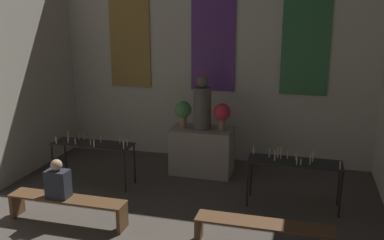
{
  "coord_description": "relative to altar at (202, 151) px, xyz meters",
  "views": [
    {
      "loc": [
        2.02,
        1.39,
        3.36
      ],
      "look_at": [
        0.0,
        8.82,
        1.35
      ],
      "focal_mm": 40.0,
      "sensor_mm": 36.0,
      "label": 1
    }
  ],
  "objects": [
    {
      "name": "candle_rack_right",
      "position": [
        1.91,
        -1.13,
        0.26
      ],
      "size": [
        1.59,
        0.52,
        1.04
      ],
      "color": "black",
      "rests_on": "ground_plane"
    },
    {
      "name": "pew_back_right",
      "position": [
        1.57,
        -2.68,
        -0.17
      ],
      "size": [
        1.96,
        0.36,
        0.43
      ],
      "color": "brown",
      "rests_on": "ground_plane"
    },
    {
      "name": "person_seated",
      "position": [
        -1.71,
        -2.68,
        0.22
      ],
      "size": [
        0.36,
        0.24,
        0.63
      ],
      "color": "#282D38",
      "rests_on": "pew_back_left"
    },
    {
      "name": "candle_rack_left",
      "position": [
        -1.91,
        -1.13,
        0.26
      ],
      "size": [
        1.59,
        0.52,
        1.03
      ],
      "color": "black",
      "rests_on": "ground_plane"
    },
    {
      "name": "pew_back_left",
      "position": [
        -1.57,
        -2.68,
        -0.17
      ],
      "size": [
        1.96,
        0.36,
        0.43
      ],
      "color": "brown",
      "rests_on": "ground_plane"
    },
    {
      "name": "flower_vase_left",
      "position": [
        -0.41,
        0.0,
        0.83
      ],
      "size": [
        0.35,
        0.35,
        0.56
      ],
      "color": "#937A5B",
      "rests_on": "altar"
    },
    {
      "name": "wall_back",
      "position": [
        0.0,
        1.02,
        2.04
      ],
      "size": [
        7.19,
        0.16,
        4.98
      ],
      "color": "beige",
      "rests_on": "ground_plane"
    },
    {
      "name": "statue",
      "position": [
        0.0,
        0.0,
        0.98
      ],
      "size": [
        0.36,
        0.36,
        1.11
      ],
      "color": "#5B5651",
      "rests_on": "altar"
    },
    {
      "name": "altar",
      "position": [
        0.0,
        0.0,
        0.0
      ],
      "size": [
        1.26,
        0.73,
        0.96
      ],
      "color": "gray",
      "rests_on": "ground_plane"
    },
    {
      "name": "flower_vase_right",
      "position": [
        0.41,
        0.0,
        0.83
      ],
      "size": [
        0.35,
        0.35,
        0.56
      ],
      "color": "#937A5B",
      "rests_on": "altar"
    }
  ]
}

